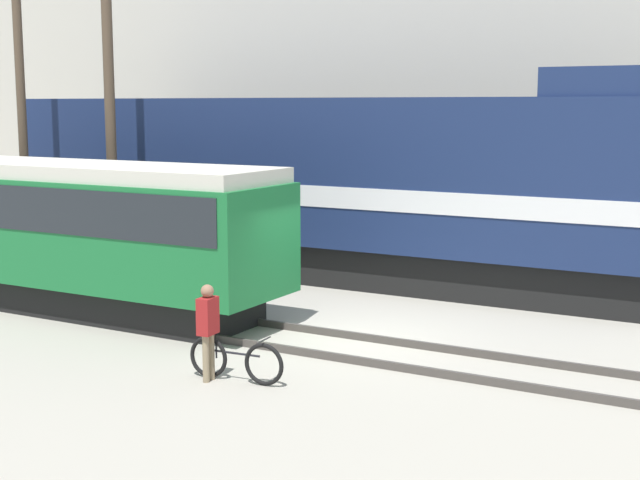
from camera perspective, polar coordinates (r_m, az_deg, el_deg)
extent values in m
plane|color=#9E998C|center=(17.12, 2.27, -6.24)|extent=(120.00, 120.00, 0.00)
cube|color=#47423D|center=(15.75, -0.39, -7.29)|extent=(60.00, 0.07, 0.14)
cube|color=#47423D|center=(16.97, 2.03, -6.12)|extent=(60.00, 0.07, 0.14)
cube|color=#47423D|center=(20.94, 7.69, -3.35)|extent=(60.00, 0.07, 0.14)
cube|color=#47423D|center=(22.25, 9.06, -2.66)|extent=(60.00, 0.07, 0.14)
cube|color=black|center=(23.03, 0.01, -1.08)|extent=(16.43, 2.55, 1.00)
cube|color=navy|center=(22.75, 0.01, 4.58)|extent=(17.86, 3.00, 3.56)
cube|color=white|center=(22.79, 0.01, 3.25)|extent=(17.51, 3.04, 0.50)
cube|color=navy|center=(20.12, 19.05, 9.51)|extent=(3.00, 2.85, 0.60)
cube|color=black|center=(20.48, -16.60, -3.11)|extent=(9.78, 2.00, 0.70)
cube|color=#196B33|center=(20.24, -16.78, 0.88)|extent=(11.11, 2.50, 2.18)
cube|color=#1E2328|center=(20.18, -16.84, 2.40)|extent=(10.66, 2.54, 0.90)
cube|color=beige|center=(20.12, -16.93, 4.38)|extent=(10.89, 2.38, 0.30)
torus|color=black|center=(14.20, -3.61, -7.95)|extent=(0.69, 0.13, 0.69)
torus|color=black|center=(14.69, -7.15, -7.43)|extent=(0.69, 0.13, 0.69)
cylinder|color=black|center=(14.40, -5.42, -7.23)|extent=(0.87, 0.11, 0.04)
cylinder|color=black|center=(14.57, -6.65, -6.92)|extent=(0.03, 0.03, 0.31)
cylinder|color=#262626|center=(14.09, -3.63, -6.41)|extent=(0.06, 0.44, 0.02)
cylinder|color=#8C7A5B|center=(14.57, -6.98, -7.39)|extent=(0.11, 0.11, 0.77)
cylinder|color=#8C7A5B|center=(14.44, -7.31, -7.54)|extent=(0.11, 0.11, 0.77)
cube|color=maroon|center=(14.33, -7.20, -4.83)|extent=(0.25, 0.38, 0.60)
sphere|color=#8C664C|center=(14.24, -7.23, -3.26)|extent=(0.21, 0.21, 0.21)
cylinder|color=#4C3D2D|center=(25.02, -18.56, 8.02)|extent=(0.24, 0.24, 8.62)
cylinder|color=#4C3D2D|center=(22.83, -13.31, 8.43)|extent=(0.26, 0.26, 8.79)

